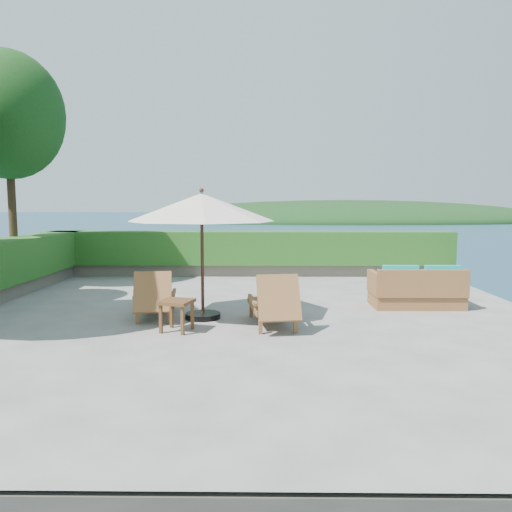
{
  "coord_description": "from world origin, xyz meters",
  "views": [
    {
      "loc": [
        0.42,
        -9.59,
        2.19
      ],
      "look_at": [
        0.3,
        0.8,
        1.1
      ],
      "focal_mm": 35.0,
      "sensor_mm": 36.0,
      "label": 1
    }
  ],
  "objects_px": {
    "side_table": "(177,306)",
    "patio_umbrella": "(202,209)",
    "lounge_right": "(273,303)",
    "wicker_loveseat": "(417,290)",
    "lounge_left": "(155,297)"
  },
  "relations": [
    {
      "from": "side_table",
      "to": "patio_umbrella",
      "type": "bearing_deg",
      "value": 71.07
    },
    {
      "from": "lounge_right",
      "to": "side_table",
      "type": "distance_m",
      "value": 1.71
    },
    {
      "from": "wicker_loveseat",
      "to": "side_table",
      "type": "bearing_deg",
      "value": -156.76
    },
    {
      "from": "patio_umbrella",
      "to": "side_table",
      "type": "distance_m",
      "value": 1.94
    },
    {
      "from": "patio_umbrella",
      "to": "side_table",
      "type": "xyz_separation_m",
      "value": [
        -0.33,
        -0.97,
        -1.65
      ]
    },
    {
      "from": "lounge_right",
      "to": "side_table",
      "type": "xyz_separation_m",
      "value": [
        -1.67,
        -0.35,
        0.03
      ]
    },
    {
      "from": "patio_umbrella",
      "to": "wicker_loveseat",
      "type": "bearing_deg",
      "value": 13.85
    },
    {
      "from": "lounge_right",
      "to": "side_table",
      "type": "relative_size",
      "value": 2.87
    },
    {
      "from": "patio_umbrella",
      "to": "side_table",
      "type": "relative_size",
      "value": 4.98
    },
    {
      "from": "patio_umbrella",
      "to": "wicker_loveseat",
      "type": "xyz_separation_m",
      "value": [
        4.42,
        1.09,
        -1.74
      ]
    },
    {
      "from": "patio_umbrella",
      "to": "wicker_loveseat",
      "type": "distance_m",
      "value": 4.87
    },
    {
      "from": "patio_umbrella",
      "to": "lounge_right",
      "type": "relative_size",
      "value": 1.74
    },
    {
      "from": "lounge_right",
      "to": "wicker_loveseat",
      "type": "distance_m",
      "value": 3.53
    },
    {
      "from": "patio_umbrella",
      "to": "lounge_right",
      "type": "distance_m",
      "value": 2.23
    },
    {
      "from": "lounge_left",
      "to": "side_table",
      "type": "relative_size",
      "value": 2.72
    }
  ]
}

